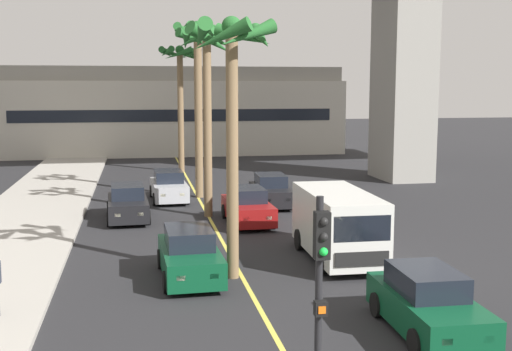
{
  "coord_description": "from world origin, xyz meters",
  "views": [
    {
      "loc": [
        -3.12,
        -2.96,
        5.93
      ],
      "look_at": [
        0.0,
        14.0,
        3.54
      ],
      "focal_mm": 45.43,
      "sensor_mm": 36.0,
      "label": 1
    }
  ],
  "objects_px": {
    "car_queue_third": "(427,304)",
    "palm_tree_far_median": "(198,64)",
    "car_queue_second": "(271,191)",
    "traffic_light_median_near": "(320,288)",
    "car_queue_fourth": "(128,204)",
    "car_queue_fifth": "(169,187)",
    "car_queue_sixth": "(190,255)",
    "palm_tree_farthest_median": "(207,68)",
    "palm_tree_near_median": "(231,74)",
    "delivery_van": "(338,223)",
    "car_queue_front": "(248,207)",
    "palm_tree_mid_median": "(180,73)"
  },
  "relations": [
    {
      "from": "car_queue_fourth",
      "to": "car_queue_third",
      "type": "bearing_deg",
      "value": -64.07
    },
    {
      "from": "car_queue_second",
      "to": "car_queue_fifth",
      "type": "xyz_separation_m",
      "value": [
        -4.95,
        2.35,
        0.0
      ]
    },
    {
      "from": "car_queue_second",
      "to": "palm_tree_far_median",
      "type": "distance_m",
      "value": 7.79
    },
    {
      "from": "car_queue_fourth",
      "to": "palm_tree_farthest_median",
      "type": "distance_m",
      "value": 6.99
    },
    {
      "from": "car_queue_second",
      "to": "car_queue_fourth",
      "type": "height_order",
      "value": "same"
    },
    {
      "from": "car_queue_front",
      "to": "car_queue_fourth",
      "type": "relative_size",
      "value": 0.99
    },
    {
      "from": "palm_tree_mid_median",
      "to": "palm_tree_farthest_median",
      "type": "bearing_deg",
      "value": -89.53
    },
    {
      "from": "car_queue_second",
      "to": "car_queue_sixth",
      "type": "height_order",
      "value": "same"
    },
    {
      "from": "car_queue_fourth",
      "to": "palm_tree_farthest_median",
      "type": "xyz_separation_m",
      "value": [
        3.61,
        0.07,
        5.98
      ]
    },
    {
      "from": "car_queue_front",
      "to": "palm_tree_near_median",
      "type": "relative_size",
      "value": 0.52
    },
    {
      "from": "car_queue_sixth",
      "to": "traffic_light_median_near",
      "type": "bearing_deg",
      "value": -82.45
    },
    {
      "from": "car_queue_fourth",
      "to": "car_queue_fifth",
      "type": "relative_size",
      "value": 1.0
    },
    {
      "from": "car_queue_second",
      "to": "traffic_light_median_near",
      "type": "xyz_separation_m",
      "value": [
        -3.68,
        -21.57,
        1.99
      ]
    },
    {
      "from": "traffic_light_median_near",
      "to": "palm_tree_far_median",
      "type": "distance_m",
      "value": 25.01
    },
    {
      "from": "car_queue_second",
      "to": "delivery_van",
      "type": "relative_size",
      "value": 0.79
    },
    {
      "from": "car_queue_fifth",
      "to": "palm_tree_far_median",
      "type": "xyz_separation_m",
      "value": [
        1.64,
        0.71,
        6.36
      ]
    },
    {
      "from": "car_queue_fourth",
      "to": "delivery_van",
      "type": "distance_m",
      "value": 10.91
    },
    {
      "from": "car_queue_fifth",
      "to": "palm_tree_mid_median",
      "type": "relative_size",
      "value": 0.48
    },
    {
      "from": "car_queue_fifth",
      "to": "palm_tree_mid_median",
      "type": "xyz_separation_m",
      "value": [
        1.43,
        11.33,
        6.07
      ]
    },
    {
      "from": "car_queue_fourth",
      "to": "car_queue_fifth",
      "type": "distance_m",
      "value": 5.03
    },
    {
      "from": "palm_tree_farthest_median",
      "to": "car_queue_sixth",
      "type": "bearing_deg",
      "value": -99.64
    },
    {
      "from": "delivery_van",
      "to": "traffic_light_median_near",
      "type": "distance_m",
      "value": 11.84
    },
    {
      "from": "car_queue_second",
      "to": "palm_tree_near_median",
      "type": "relative_size",
      "value": 0.52
    },
    {
      "from": "car_queue_third",
      "to": "car_queue_sixth",
      "type": "height_order",
      "value": "same"
    },
    {
      "from": "traffic_light_median_near",
      "to": "palm_tree_farthest_median",
      "type": "height_order",
      "value": "palm_tree_farthest_median"
    },
    {
      "from": "car_queue_fifth",
      "to": "traffic_light_median_near",
      "type": "height_order",
      "value": "traffic_light_median_near"
    },
    {
      "from": "delivery_van",
      "to": "palm_tree_mid_median",
      "type": "xyz_separation_m",
      "value": [
        -3.67,
        24.13,
        5.5
      ]
    },
    {
      "from": "car_queue_front",
      "to": "car_queue_third",
      "type": "xyz_separation_m",
      "value": [
        2.14,
        -13.22,
        0.0
      ]
    },
    {
      "from": "car_queue_third",
      "to": "palm_tree_farthest_median",
      "type": "height_order",
      "value": "palm_tree_farthest_median"
    },
    {
      "from": "car_queue_fifth",
      "to": "traffic_light_median_near",
      "type": "relative_size",
      "value": 0.99
    },
    {
      "from": "car_queue_fifth",
      "to": "traffic_light_median_near",
      "type": "xyz_separation_m",
      "value": [
        1.27,
        -23.91,
        1.99
      ]
    },
    {
      "from": "car_queue_front",
      "to": "palm_tree_near_median",
      "type": "bearing_deg",
      "value": -103.04
    },
    {
      "from": "car_queue_fourth",
      "to": "delivery_van",
      "type": "height_order",
      "value": "delivery_van"
    },
    {
      "from": "car_queue_fourth",
      "to": "delivery_van",
      "type": "xyz_separation_m",
      "value": [
        7.16,
        -8.21,
        0.57
      ]
    },
    {
      "from": "palm_tree_near_median",
      "to": "palm_tree_farthest_median",
      "type": "bearing_deg",
      "value": 88.22
    },
    {
      "from": "car_queue_second",
      "to": "car_queue_fifth",
      "type": "bearing_deg",
      "value": 154.61
    },
    {
      "from": "car_queue_second",
      "to": "palm_tree_mid_median",
      "type": "distance_m",
      "value": 15.37
    },
    {
      "from": "palm_tree_near_median",
      "to": "car_queue_sixth",
      "type": "bearing_deg",
      "value": 170.2
    },
    {
      "from": "palm_tree_far_median",
      "to": "car_queue_third",
      "type": "bearing_deg",
      "value": -79.96
    },
    {
      "from": "car_queue_second",
      "to": "traffic_light_median_near",
      "type": "relative_size",
      "value": 0.99
    },
    {
      "from": "car_queue_front",
      "to": "palm_tree_farthest_median",
      "type": "distance_m",
      "value": 6.44
    },
    {
      "from": "car_queue_fourth",
      "to": "delivery_van",
      "type": "relative_size",
      "value": 0.79
    },
    {
      "from": "car_queue_second",
      "to": "car_queue_sixth",
      "type": "relative_size",
      "value": 1.0
    },
    {
      "from": "car_queue_second",
      "to": "palm_tree_near_median",
      "type": "bearing_deg",
      "value": -107.27
    },
    {
      "from": "car_queue_front",
      "to": "car_queue_second",
      "type": "height_order",
      "value": "same"
    },
    {
      "from": "car_queue_third",
      "to": "palm_tree_far_median",
      "type": "relative_size",
      "value": 0.45
    },
    {
      "from": "traffic_light_median_near",
      "to": "palm_tree_near_median",
      "type": "relative_size",
      "value": 0.53
    },
    {
      "from": "car_queue_second",
      "to": "car_queue_sixth",
      "type": "bearing_deg",
      "value": -113.22
    },
    {
      "from": "car_queue_third",
      "to": "palm_tree_far_median",
      "type": "bearing_deg",
      "value": 100.04
    },
    {
      "from": "delivery_van",
      "to": "palm_tree_far_median",
      "type": "relative_size",
      "value": 0.57
    }
  ]
}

